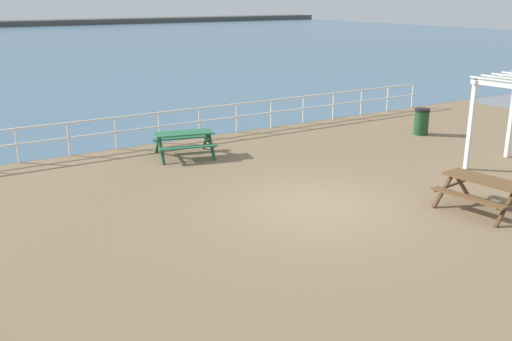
# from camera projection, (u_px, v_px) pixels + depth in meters

# --- Properties ---
(ground_plane) EXTENTS (30.00, 24.00, 0.20)m
(ground_plane) POSITION_uv_depth(u_px,v_px,m) (317.00, 210.00, 13.74)
(ground_plane) COLOR #846B4C
(seaward_railing) EXTENTS (23.07, 0.07, 1.08)m
(seaward_railing) POSITION_uv_depth(u_px,v_px,m) (180.00, 120.00, 19.77)
(seaward_railing) COLOR white
(seaward_railing) RESTS_ON ground
(picnic_table_near_left) EXTENTS (2.11, 1.89, 0.80)m
(picnic_table_near_left) POSITION_uv_depth(u_px,v_px,m) (184.00, 138.00, 17.79)
(picnic_table_near_left) COLOR #286B47
(picnic_table_near_left) RESTS_ON ground
(picnic_table_near_right) EXTENTS (1.74, 1.98, 0.80)m
(picnic_table_near_right) POSITION_uv_depth(u_px,v_px,m) (483.00, 186.00, 13.30)
(picnic_table_near_right) COLOR brown
(picnic_table_near_right) RESTS_ON ground
(litter_bin) EXTENTS (0.55, 0.55, 0.95)m
(litter_bin) POSITION_uv_depth(u_px,v_px,m) (421.00, 121.00, 20.68)
(litter_bin) COLOR #1E4723
(litter_bin) RESTS_ON ground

